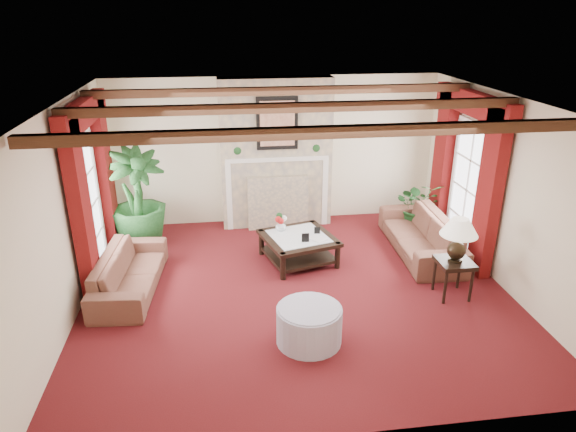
{
  "coord_description": "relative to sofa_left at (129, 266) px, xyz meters",
  "views": [
    {
      "loc": [
        -1.0,
        -6.4,
        3.81
      ],
      "look_at": [
        -0.07,
        0.4,
        1.01
      ],
      "focal_mm": 32.0,
      "sensor_mm": 36.0,
      "label": 1
    }
  ],
  "objects": [
    {
      "name": "floor",
      "position": [
        2.38,
        -0.36,
        -0.38
      ],
      "size": [
        6.0,
        6.0,
        0.0
      ],
      "primitive_type": "plane",
      "color": "#460C0F",
      "rests_on": "ground"
    },
    {
      "name": "ceiling",
      "position": [
        2.38,
        -0.36,
        2.32
      ],
      "size": [
        6.0,
        6.0,
        0.0
      ],
      "primitive_type": "plane",
      "rotation": [
        3.14,
        0.0,
        0.0
      ],
      "color": "white",
      "rests_on": "floor"
    },
    {
      "name": "back_wall",
      "position": [
        2.38,
        2.39,
        0.97
      ],
      "size": [
        6.0,
        0.02,
        2.7
      ],
      "primitive_type": "cube",
      "color": "beige",
      "rests_on": "ground"
    },
    {
      "name": "left_wall",
      "position": [
        -0.62,
        -0.36,
        0.97
      ],
      "size": [
        0.02,
        5.5,
        2.7
      ],
      "primitive_type": "cube",
      "color": "beige",
      "rests_on": "ground"
    },
    {
      "name": "right_wall",
      "position": [
        5.38,
        -0.36,
        0.97
      ],
      "size": [
        0.02,
        5.5,
        2.7
      ],
      "primitive_type": "cube",
      "color": "beige",
      "rests_on": "ground"
    },
    {
      "name": "ceiling_beams",
      "position": [
        2.38,
        -0.36,
        2.26
      ],
      "size": [
        6.0,
        3.0,
        0.12
      ],
      "primitive_type": null,
      "color": "#331D10",
      "rests_on": "ceiling"
    },
    {
      "name": "fireplace",
      "position": [
        2.38,
        2.19,
        2.32
      ],
      "size": [
        2.0,
        0.52,
        2.7
      ],
      "primitive_type": null,
      "color": "tan",
      "rests_on": "ground"
    },
    {
      "name": "french_door_left",
      "position": [
        -0.59,
        0.64,
        1.75
      ],
      "size": [
        0.1,
        1.1,
        2.16
      ],
      "primitive_type": null,
      "color": "white",
      "rests_on": "ground"
    },
    {
      "name": "french_door_right",
      "position": [
        5.35,
        0.64,
        1.75
      ],
      "size": [
        0.1,
        1.1,
        2.16
      ],
      "primitive_type": null,
      "color": "white",
      "rests_on": "ground"
    },
    {
      "name": "curtains_left",
      "position": [
        -0.48,
        0.64,
        2.17
      ],
      "size": [
        0.2,
        2.4,
        2.55
      ],
      "primitive_type": null,
      "color": "#550B0B",
      "rests_on": "ground"
    },
    {
      "name": "curtains_right",
      "position": [
        5.24,
        0.64,
        2.17
      ],
      "size": [
        0.2,
        2.4,
        2.55
      ],
      "primitive_type": null,
      "color": "#550B0B",
      "rests_on": "ground"
    },
    {
      "name": "sofa_left",
      "position": [
        0.0,
        0.0,
        0.0
      ],
      "size": [
        2.02,
        0.89,
        0.75
      ],
      "primitive_type": "imported",
      "rotation": [
        0.0,
        0.0,
        1.49
      ],
      "color": "#3D101B",
      "rests_on": "ground"
    },
    {
      "name": "sofa_right",
      "position": [
        4.61,
        0.63,
        0.04
      ],
      "size": [
        2.2,
        0.78,
        0.84
      ],
      "primitive_type": "imported",
      "rotation": [
        0.0,
        0.0,
        -1.61
      ],
      "color": "#3D101B",
      "rests_on": "ground"
    },
    {
      "name": "potted_palm",
      "position": [
        -0.03,
        1.5,
        0.1
      ],
      "size": [
        2.39,
        2.51,
        0.96
      ],
      "primitive_type": "imported",
      "rotation": [
        0.0,
        0.0,
        0.5
      ],
      "color": "black",
      "rests_on": "ground"
    },
    {
      "name": "small_plant",
      "position": [
        4.9,
        1.53,
        -0.01
      ],
      "size": [
        1.07,
        1.15,
        0.74
      ],
      "primitive_type": "imported",
      "rotation": [
        0.0,
        0.0,
        -0.12
      ],
      "color": "black",
      "rests_on": "ground"
    },
    {
      "name": "coffee_table",
      "position": [
        2.54,
        0.56,
        -0.16
      ],
      "size": [
        1.3,
        1.3,
        0.43
      ],
      "primitive_type": null,
      "rotation": [
        0.0,
        0.0,
        0.27
      ],
      "color": "black",
      "rests_on": "ground"
    },
    {
      "name": "side_table",
      "position": [
        4.53,
        -0.79,
        -0.1
      ],
      "size": [
        0.57,
        0.57,
        0.55
      ],
      "primitive_type": null,
      "rotation": [
        0.0,
        0.0,
        -0.25
      ],
      "color": "black",
      "rests_on": "ground"
    },
    {
      "name": "ottoman",
      "position": [
        2.34,
        -1.59,
        -0.14
      ],
      "size": [
        0.8,
        0.8,
        0.47
      ],
      "primitive_type": "cylinder",
      "color": "#9D98AD",
      "rests_on": "ground"
    },
    {
      "name": "table_lamp",
      "position": [
        4.53,
        -0.79,
        0.5
      ],
      "size": [
        0.51,
        0.51,
        0.65
      ],
      "primitive_type": null,
      "color": "black",
      "rests_on": "side_table"
    },
    {
      "name": "flower_vase",
      "position": [
        2.29,
        0.82,
        0.14
      ],
      "size": [
        0.3,
        0.3,
        0.17
      ],
      "primitive_type": "imported",
      "rotation": [
        0.0,
        0.0,
        -0.41
      ],
      "color": "silver",
      "rests_on": "coffee_table"
    },
    {
      "name": "book",
      "position": [
        2.74,
        0.34,
        0.19
      ],
      "size": [
        0.22,
        0.22,
        0.27
      ],
      "primitive_type": "imported",
      "rotation": [
        0.0,
        0.0,
        0.7
      ],
      "color": "black",
      "rests_on": "coffee_table"
    },
    {
      "name": "photo_frame_a",
      "position": [
        2.61,
        0.33,
        0.13
      ],
      "size": [
        0.11,
        0.02,
        0.15
      ],
      "primitive_type": null,
      "rotation": [
        0.0,
        0.0,
        -0.01
      ],
      "color": "black",
      "rests_on": "coffee_table"
    },
    {
      "name": "photo_frame_b",
      "position": [
        2.85,
        0.61,
        0.12
      ],
      "size": [
        0.09,
        0.03,
        0.12
      ],
      "primitive_type": null,
      "rotation": [
        0.0,
        0.0,
        -0.13
      ],
      "color": "black",
      "rests_on": "coffee_table"
    }
  ]
}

